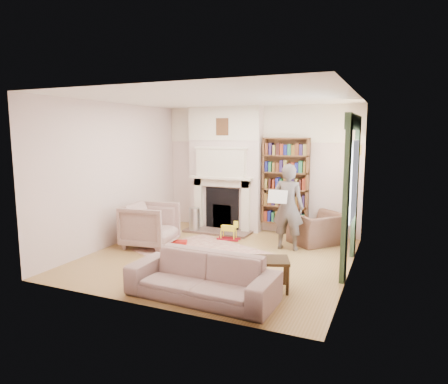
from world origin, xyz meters
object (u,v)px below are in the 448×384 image
at_px(man_reading, 288,207).
at_px(armchair_reading, 317,229).
at_px(sofa, 202,277).
at_px(paraffin_heater, 194,220).
at_px(armchair_left, 150,225).
at_px(rocking_horse, 229,230).
at_px(bookcase, 286,181).
at_px(coffee_table, 264,274).

bearing_deg(man_reading, armchair_reading, -127.40).
bearing_deg(sofa, paraffin_heater, 121.30).
height_order(armchair_left, rocking_horse, armchair_left).
bearing_deg(bookcase, coffee_table, -80.20).
bearing_deg(rocking_horse, man_reading, -9.65).
bearing_deg(armchair_reading, rocking_horse, -34.56).
xyz_separation_m(armchair_left, paraffin_heater, (0.25, 1.38, -0.15)).
bearing_deg(man_reading, paraffin_heater, -12.91).
relative_size(man_reading, rocking_horse, 3.49).
xyz_separation_m(bookcase, sofa, (-0.11, -3.86, -0.88)).
bearing_deg(rocking_horse, sofa, -77.17).
bearing_deg(paraffin_heater, bookcase, 18.72).
height_order(armchair_left, sofa, armchair_left).
bearing_deg(coffee_table, armchair_left, 135.73).
bearing_deg(man_reading, rocking_horse, -7.09).
relative_size(armchair_reading, coffee_table, 1.38).
distance_m(sofa, coffee_table, 0.92).
xyz_separation_m(bookcase, armchair_reading, (0.81, -0.54, -0.86)).
xyz_separation_m(armchair_reading, man_reading, (-0.45, -0.60, 0.51)).
distance_m(armchair_left, paraffin_heater, 1.41).
xyz_separation_m(bookcase, coffee_table, (0.56, -3.23, -0.95)).
height_order(armchair_reading, man_reading, man_reading).
xyz_separation_m(coffee_table, paraffin_heater, (-2.47, 2.59, 0.05)).
xyz_separation_m(armchair_left, rocking_horse, (1.23, 1.03, -0.22)).
bearing_deg(rocking_horse, coffee_table, -59.52).
bearing_deg(armchair_left, armchair_reading, -70.13).
height_order(man_reading, paraffin_heater, man_reading).
distance_m(bookcase, man_reading, 1.25).
relative_size(armchair_left, sofa, 0.46).
height_order(armchair_reading, paraffin_heater, armchair_reading).
bearing_deg(sofa, armchair_left, 140.21).
relative_size(bookcase, coffee_table, 2.64).
xyz_separation_m(armchair_reading, sofa, (-0.92, -3.31, -0.02)).
height_order(bookcase, armchair_reading, bookcase).
height_order(bookcase, sofa, bookcase).
relative_size(paraffin_heater, rocking_horse, 1.17).
relative_size(bookcase, rocking_horse, 3.92).
bearing_deg(sofa, rocking_horse, 107.96).
bearing_deg(armchair_reading, sofa, 25.32).
distance_m(sofa, man_reading, 2.80).
height_order(armchair_left, man_reading, man_reading).
xyz_separation_m(man_reading, rocking_horse, (-1.28, 0.15, -0.62)).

